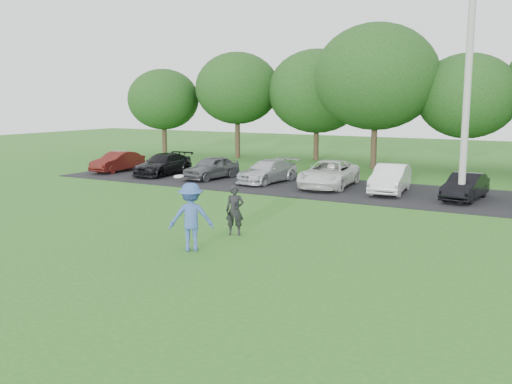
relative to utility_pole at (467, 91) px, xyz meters
The scene contains 7 objects.
ground 13.68m from the utility_pole, 111.73° to the right, with size 100.00×100.00×0.00m, color #2B661D.
parking_lot 6.64m from the utility_pole, 168.12° to the left, with size 32.00×6.50×0.03m, color black.
utility_pole is the anchor object (origin of this frame).
frisbee_player 12.97m from the utility_pole, 115.05° to the right, with size 1.42×1.30×2.14m.
camera_bystander 11.14m from the utility_pole, 119.52° to the right, with size 0.68×0.58×1.56m.
parked_cars 6.42m from the utility_pole, 168.09° to the left, with size 30.16×4.81×1.25m.
tree_row 11.26m from the utility_pole, 106.88° to the left, with size 42.39×9.85×8.64m.
Camera 1 is at (8.70, -11.95, 4.21)m, focal length 40.00 mm.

